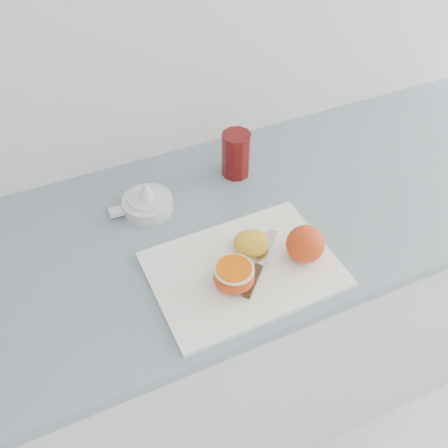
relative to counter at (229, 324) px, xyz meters
name	(u,v)px	position (x,y,z in m)	size (l,w,h in m)	color
counter	(229,324)	(0.00, 0.00, 0.00)	(2.49, 0.64, 0.89)	silver
cutting_board	(243,269)	(-0.05, -0.16, 0.45)	(0.39, 0.28, 0.01)	white
whole_orange	(305,244)	(0.08, -0.19, 0.50)	(0.08, 0.08, 0.08)	#E0430F
half_orange	(234,276)	(-0.08, -0.19, 0.48)	(0.08, 0.08, 0.05)	#E0430F
squeezed_shell	(252,243)	(-0.01, -0.12, 0.47)	(0.08, 0.08, 0.03)	gold
paring_knife	(255,275)	(-0.03, -0.19, 0.46)	(0.15, 0.15, 0.01)	#4E331C
citrus_juicer	(147,202)	(-0.17, 0.11, 0.47)	(0.15, 0.12, 0.08)	white
red_tumbler	(236,156)	(0.08, 0.14, 0.50)	(0.07, 0.07, 0.12)	#630D0D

